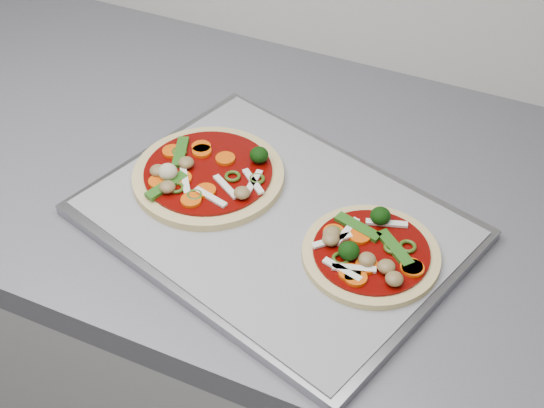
% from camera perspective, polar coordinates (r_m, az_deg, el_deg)
% --- Properties ---
extents(base_cabinet, '(3.60, 0.60, 0.86)m').
position_cam_1_polar(base_cabinet, '(1.35, -2.45, -12.41)').
color(base_cabinet, '#B6B6B4').
rests_on(base_cabinet, ground).
extents(countertop, '(3.60, 0.60, 0.04)m').
position_cam_1_polar(countertop, '(1.01, -3.20, 2.26)').
color(countertop, slate).
rests_on(countertop, base_cabinet).
extents(baking_tray, '(0.50, 0.43, 0.01)m').
position_cam_1_polar(baking_tray, '(0.90, 0.18, -1.38)').
color(baking_tray, gray).
rests_on(baking_tray, countertop).
extents(parchment, '(0.48, 0.41, 0.00)m').
position_cam_1_polar(parchment, '(0.90, 0.18, -1.02)').
color(parchment, gray).
rests_on(parchment, baking_tray).
extents(pizza_left, '(0.23, 0.23, 0.03)m').
position_cam_1_polar(pizza_left, '(0.95, -4.93, 2.23)').
color(pizza_left, '#E0CC81').
rests_on(pizza_left, parchment).
extents(pizza_right, '(0.16, 0.16, 0.03)m').
position_cam_1_polar(pizza_right, '(0.85, 7.35, -3.61)').
color(pizza_right, '#E0CC81').
rests_on(pizza_right, parchment).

